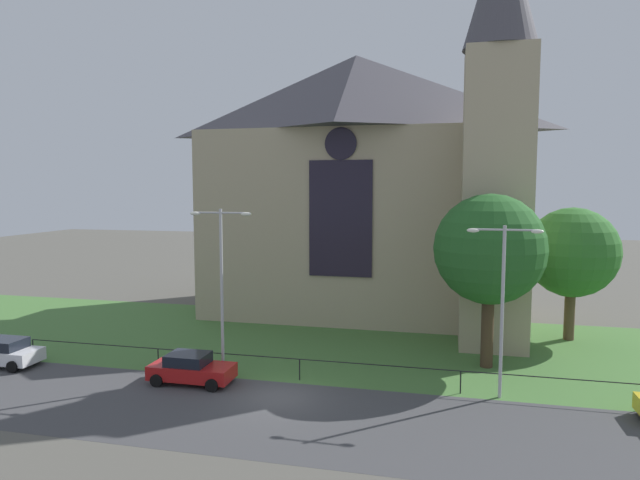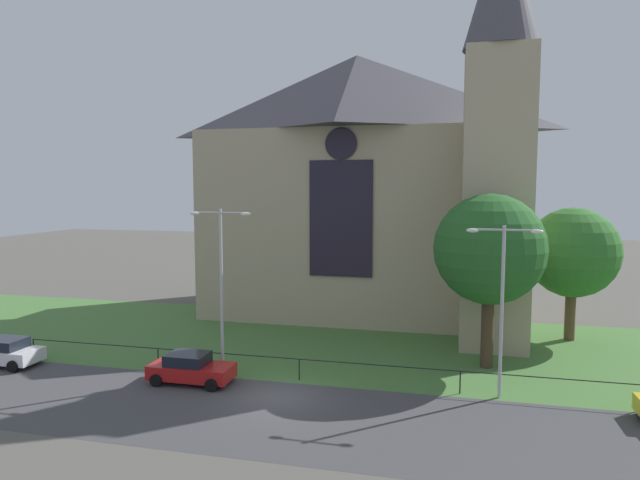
{
  "view_description": "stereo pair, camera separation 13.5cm",
  "coord_description": "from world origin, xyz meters",
  "px_view_note": "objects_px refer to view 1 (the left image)",
  "views": [
    {
      "loc": [
        7.72,
        -24.05,
        9.83
      ],
      "look_at": [
        0.15,
        8.0,
        6.71
      ],
      "focal_mm": 31.07,
      "sensor_mm": 36.0,
      "label": 1
    },
    {
      "loc": [
        7.85,
        -24.02,
        9.83
      ],
      "look_at": [
        0.15,
        8.0,
        6.71
      ],
      "focal_mm": 31.07,
      "sensor_mm": 36.0,
      "label": 2
    }
  ],
  "objects_px": {
    "streetlamp_near": "(222,271)",
    "parked_car_white": "(3,352)",
    "church_building": "(364,182)",
    "streetlamp_far": "(503,289)",
    "tree_right_near": "(490,250)",
    "parked_car_red": "(191,369)",
    "tree_right_far": "(572,253)"
  },
  "relations": [
    {
      "from": "parked_car_white",
      "to": "streetlamp_far",
      "type": "bearing_deg",
      "value": -176.97
    },
    {
      "from": "tree_right_far",
      "to": "church_building",
      "type": "bearing_deg",
      "value": 161.62
    },
    {
      "from": "tree_right_far",
      "to": "streetlamp_near",
      "type": "distance_m",
      "value": 22.32
    },
    {
      "from": "tree_right_near",
      "to": "tree_right_far",
      "type": "bearing_deg",
      "value": 51.46
    },
    {
      "from": "streetlamp_near",
      "to": "parked_car_white",
      "type": "xyz_separation_m",
      "value": [
        -12.47,
        -1.4,
        -4.77
      ]
    },
    {
      "from": "streetlamp_far",
      "to": "parked_car_red",
      "type": "distance_m",
      "value": 15.71
    },
    {
      "from": "church_building",
      "to": "parked_car_red",
      "type": "height_order",
      "value": "church_building"
    },
    {
      "from": "tree_right_far",
      "to": "streetlamp_near",
      "type": "xyz_separation_m",
      "value": [
        -19.14,
        -11.48,
        -0.16
      ]
    },
    {
      "from": "parked_car_white",
      "to": "church_building",
      "type": "bearing_deg",
      "value": -134.68
    },
    {
      "from": "tree_right_far",
      "to": "tree_right_near",
      "type": "distance_m",
      "value": 8.92
    },
    {
      "from": "streetlamp_near",
      "to": "parked_car_white",
      "type": "bearing_deg",
      "value": -173.57
    },
    {
      "from": "church_building",
      "to": "parked_car_white",
      "type": "bearing_deg",
      "value": -134.67
    },
    {
      "from": "parked_car_red",
      "to": "church_building",
      "type": "bearing_deg",
      "value": 71.06
    },
    {
      "from": "parked_car_white",
      "to": "tree_right_far",
      "type": "bearing_deg",
      "value": -157.84
    },
    {
      "from": "tree_right_far",
      "to": "streetlamp_near",
      "type": "bearing_deg",
      "value": -149.04
    },
    {
      "from": "streetlamp_far",
      "to": "parked_car_red",
      "type": "bearing_deg",
      "value": -174.11
    },
    {
      "from": "tree_right_far",
      "to": "parked_car_red",
      "type": "height_order",
      "value": "tree_right_far"
    },
    {
      "from": "church_building",
      "to": "streetlamp_far",
      "type": "distance_m",
      "value": 19.22
    },
    {
      "from": "church_building",
      "to": "streetlamp_near",
      "type": "distance_m",
      "value": 17.59
    },
    {
      "from": "parked_car_white",
      "to": "parked_car_red",
      "type": "bearing_deg",
      "value": 179.26
    },
    {
      "from": "church_building",
      "to": "tree_right_near",
      "type": "bearing_deg",
      "value": -53.39
    },
    {
      "from": "church_building",
      "to": "streetlamp_far",
      "type": "bearing_deg",
      "value": -60.94
    },
    {
      "from": "tree_right_far",
      "to": "parked_car_white",
      "type": "relative_size",
      "value": 2.04
    },
    {
      "from": "church_building",
      "to": "tree_right_far",
      "type": "height_order",
      "value": "church_building"
    },
    {
      "from": "church_building",
      "to": "streetlamp_near",
      "type": "bearing_deg",
      "value": -106.92
    },
    {
      "from": "tree_right_near",
      "to": "streetlamp_near",
      "type": "bearing_deg",
      "value": -161.58
    },
    {
      "from": "tree_right_far",
      "to": "parked_car_red",
      "type": "xyz_separation_m",
      "value": [
        -20.2,
        -13.03,
        -4.93
      ]
    },
    {
      "from": "church_building",
      "to": "tree_right_far",
      "type": "distance_m",
      "value": 15.66
    },
    {
      "from": "tree_right_near",
      "to": "streetlamp_near",
      "type": "xyz_separation_m",
      "value": [
        -13.6,
        -4.53,
        -0.98
      ]
    },
    {
      "from": "streetlamp_near",
      "to": "parked_car_white",
      "type": "relative_size",
      "value": 2.08
    },
    {
      "from": "streetlamp_near",
      "to": "parked_car_red",
      "type": "xyz_separation_m",
      "value": [
        -1.06,
        -1.55,
        -4.77
      ]
    },
    {
      "from": "church_building",
      "to": "streetlamp_far",
      "type": "relative_size",
      "value": 3.21
    }
  ]
}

